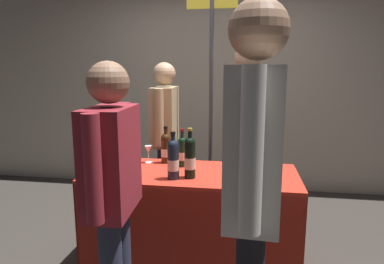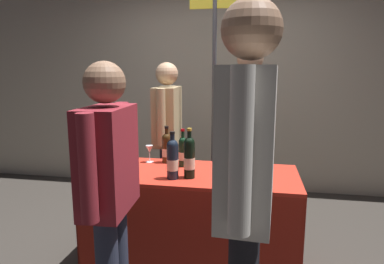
{
  "view_description": "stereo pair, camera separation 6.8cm",
  "coord_description": "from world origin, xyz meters",
  "px_view_note": "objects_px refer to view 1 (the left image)",
  "views": [
    {
      "loc": [
        0.37,
        -2.39,
        1.5
      ],
      "look_at": [
        0.0,
        0.0,
        1.06
      ],
      "focal_mm": 31.82,
      "sensor_mm": 36.0,
      "label": 1
    },
    {
      "loc": [
        0.44,
        -2.37,
        1.5
      ],
      "look_at": [
        0.0,
        0.0,
        1.06
      ],
      "focal_mm": 31.82,
      "sensor_mm": 36.0,
      "label": 2
    }
  ],
  "objects_px": {
    "display_bottle_0": "(190,157)",
    "vendor_presenter": "(165,128)",
    "wine_glass_mid": "(257,158)",
    "flower_vase": "(120,157)",
    "booth_signpost": "(211,88)",
    "featured_wine_bottle": "(173,159)",
    "wine_glass_near_vendor": "(148,150)",
    "tasting_table": "(192,203)",
    "taster_foreground_right": "(254,169)"
  },
  "relations": [
    {
      "from": "flower_vase",
      "to": "vendor_presenter",
      "type": "distance_m",
      "value": 0.9
    },
    {
      "from": "display_bottle_0",
      "to": "wine_glass_mid",
      "type": "bearing_deg",
      "value": 29.1
    },
    {
      "from": "display_bottle_0",
      "to": "vendor_presenter",
      "type": "xyz_separation_m",
      "value": [
        -0.4,
        0.92,
        0.04
      ]
    },
    {
      "from": "wine_glass_near_vendor",
      "to": "wine_glass_mid",
      "type": "height_order",
      "value": "wine_glass_near_vendor"
    },
    {
      "from": "taster_foreground_right",
      "to": "display_bottle_0",
      "type": "bearing_deg",
      "value": 29.95
    },
    {
      "from": "wine_glass_near_vendor",
      "to": "vendor_presenter",
      "type": "relative_size",
      "value": 0.09
    },
    {
      "from": "flower_vase",
      "to": "booth_signpost",
      "type": "xyz_separation_m",
      "value": [
        0.55,
        1.09,
        0.45
      ]
    },
    {
      "from": "featured_wine_bottle",
      "to": "display_bottle_0",
      "type": "height_order",
      "value": "display_bottle_0"
    },
    {
      "from": "wine_glass_near_vendor",
      "to": "taster_foreground_right",
      "type": "xyz_separation_m",
      "value": [
        0.81,
        -1.18,
        0.23
      ]
    },
    {
      "from": "booth_signpost",
      "to": "flower_vase",
      "type": "bearing_deg",
      "value": -116.87
    },
    {
      "from": "featured_wine_bottle",
      "to": "flower_vase",
      "type": "bearing_deg",
      "value": 170.04
    },
    {
      "from": "tasting_table",
      "to": "vendor_presenter",
      "type": "distance_m",
      "value": 0.98
    },
    {
      "from": "tasting_table",
      "to": "vendor_presenter",
      "type": "relative_size",
      "value": 0.98
    },
    {
      "from": "featured_wine_bottle",
      "to": "booth_signpost",
      "type": "distance_m",
      "value": 1.25
    },
    {
      "from": "flower_vase",
      "to": "wine_glass_mid",
      "type": "bearing_deg",
      "value": 12.81
    },
    {
      "from": "featured_wine_bottle",
      "to": "booth_signpost",
      "type": "relative_size",
      "value": 0.15
    },
    {
      "from": "display_bottle_0",
      "to": "wine_glass_near_vendor",
      "type": "bearing_deg",
      "value": 139.27
    },
    {
      "from": "wine_glass_mid",
      "to": "vendor_presenter",
      "type": "distance_m",
      "value": 1.09
    },
    {
      "from": "display_bottle_0",
      "to": "vendor_presenter",
      "type": "relative_size",
      "value": 0.22
    },
    {
      "from": "flower_vase",
      "to": "taster_foreground_right",
      "type": "distance_m",
      "value": 1.3
    },
    {
      "from": "featured_wine_bottle",
      "to": "wine_glass_mid",
      "type": "height_order",
      "value": "featured_wine_bottle"
    },
    {
      "from": "wine_glass_mid",
      "to": "booth_signpost",
      "type": "relative_size",
      "value": 0.06
    },
    {
      "from": "taster_foreground_right",
      "to": "tasting_table",
      "type": "bearing_deg",
      "value": 27.03
    },
    {
      "from": "flower_vase",
      "to": "display_bottle_0",
      "type": "bearing_deg",
      "value": -3.65
    },
    {
      "from": "featured_wine_bottle",
      "to": "taster_foreground_right",
      "type": "height_order",
      "value": "taster_foreground_right"
    },
    {
      "from": "featured_wine_bottle",
      "to": "display_bottle_0",
      "type": "distance_m",
      "value": 0.12
    },
    {
      "from": "flower_vase",
      "to": "booth_signpost",
      "type": "height_order",
      "value": "booth_signpost"
    },
    {
      "from": "wine_glass_near_vendor",
      "to": "booth_signpost",
      "type": "xyz_separation_m",
      "value": [
        0.43,
        0.78,
        0.47
      ]
    },
    {
      "from": "tasting_table",
      "to": "wine_glass_near_vendor",
      "type": "distance_m",
      "value": 0.56
    },
    {
      "from": "wine_glass_mid",
      "to": "display_bottle_0",
      "type": "bearing_deg",
      "value": -150.9
    },
    {
      "from": "display_bottle_0",
      "to": "wine_glass_mid",
      "type": "distance_m",
      "value": 0.53
    },
    {
      "from": "featured_wine_bottle",
      "to": "flower_vase",
      "type": "height_order",
      "value": "flower_vase"
    },
    {
      "from": "wine_glass_mid",
      "to": "vendor_presenter",
      "type": "bearing_deg",
      "value": 142.14
    },
    {
      "from": "wine_glass_mid",
      "to": "wine_glass_near_vendor",
      "type": "bearing_deg",
      "value": 174.41
    },
    {
      "from": "tasting_table",
      "to": "display_bottle_0",
      "type": "height_order",
      "value": "display_bottle_0"
    },
    {
      "from": "display_bottle_0",
      "to": "booth_signpost",
      "type": "bearing_deg",
      "value": 88.43
    },
    {
      "from": "display_bottle_0",
      "to": "taster_foreground_right",
      "type": "xyz_separation_m",
      "value": [
        0.41,
        -0.84,
        0.18
      ]
    },
    {
      "from": "tasting_table",
      "to": "taster_foreground_right",
      "type": "relative_size",
      "value": 0.87
    },
    {
      "from": "featured_wine_bottle",
      "to": "taster_foreground_right",
      "type": "distance_m",
      "value": 0.97
    },
    {
      "from": "wine_glass_near_vendor",
      "to": "vendor_presenter",
      "type": "height_order",
      "value": "vendor_presenter"
    },
    {
      "from": "tasting_table",
      "to": "booth_signpost",
      "type": "xyz_separation_m",
      "value": [
        0.04,
        0.99,
        0.81
      ]
    },
    {
      "from": "wine_glass_mid",
      "to": "vendor_presenter",
      "type": "relative_size",
      "value": 0.09
    },
    {
      "from": "tasting_table",
      "to": "wine_glass_mid",
      "type": "relative_size",
      "value": 11.31
    },
    {
      "from": "taster_foreground_right",
      "to": "booth_signpost",
      "type": "bearing_deg",
      "value": 14.79
    },
    {
      "from": "vendor_presenter",
      "to": "booth_signpost",
      "type": "xyz_separation_m",
      "value": [
        0.43,
        0.2,
        0.38
      ]
    },
    {
      "from": "vendor_presenter",
      "to": "taster_foreground_right",
      "type": "height_order",
      "value": "taster_foreground_right"
    },
    {
      "from": "featured_wine_bottle",
      "to": "taster_foreground_right",
      "type": "relative_size",
      "value": 0.19
    },
    {
      "from": "display_bottle_0",
      "to": "taster_foreground_right",
      "type": "bearing_deg",
      "value": -63.88
    },
    {
      "from": "taster_foreground_right",
      "to": "wine_glass_mid",
      "type": "bearing_deg",
      "value": 1.17
    },
    {
      "from": "vendor_presenter",
      "to": "wine_glass_near_vendor",
      "type": "bearing_deg",
      "value": -3.34
    }
  ]
}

